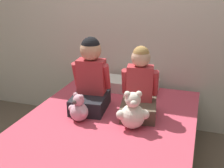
# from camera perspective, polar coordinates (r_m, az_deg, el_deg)

# --- Properties ---
(wall_behind_bed) EXTENTS (8.00, 0.06, 2.50)m
(wall_behind_bed) POSITION_cam_1_polar(r_m,az_deg,el_deg) (3.01, 5.33, 14.42)
(wall_behind_bed) COLOR beige
(wall_behind_bed) RESTS_ON ground_plane
(bed) EXTENTS (1.41, 2.02, 0.47)m
(bed) POSITION_cam_1_polar(r_m,az_deg,el_deg) (2.35, -1.85, -13.85)
(bed) COLOR #997F60
(bed) RESTS_ON ground_plane
(child_on_left) EXTENTS (0.34, 0.42, 0.64)m
(child_on_left) POSITION_cam_1_polar(r_m,az_deg,el_deg) (2.47, -4.36, 1.00)
(child_on_left) COLOR black
(child_on_left) RESTS_ON bed
(child_on_right) EXTENTS (0.34, 0.39, 0.59)m
(child_on_right) POSITION_cam_1_polar(r_m,az_deg,el_deg) (2.35, 5.62, -1.00)
(child_on_right) COLOR brown
(child_on_right) RESTS_ON bed
(teddy_bear_held_by_left_child) EXTENTS (0.19, 0.15, 0.24)m
(teddy_bear_held_by_left_child) POSITION_cam_1_polar(r_m,az_deg,el_deg) (2.30, -6.76, -5.14)
(teddy_bear_held_by_left_child) COLOR #DBA3B2
(teddy_bear_held_by_left_child) RESTS_ON bed
(teddy_bear_held_by_right_child) EXTENTS (0.25, 0.19, 0.31)m
(teddy_bear_held_by_right_child) POSITION_cam_1_polar(r_m,az_deg,el_deg) (2.17, 4.21, -5.83)
(teddy_bear_held_by_right_child) COLOR silver
(teddy_bear_held_by_right_child) RESTS_ON bed
(pillow_at_headboard) EXTENTS (0.57, 0.29, 0.11)m
(pillow_at_headboard) POSITION_cam_1_polar(r_m,az_deg,el_deg) (2.93, 3.71, -0.24)
(pillow_at_headboard) COLOR silver
(pillow_at_headboard) RESTS_ON bed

